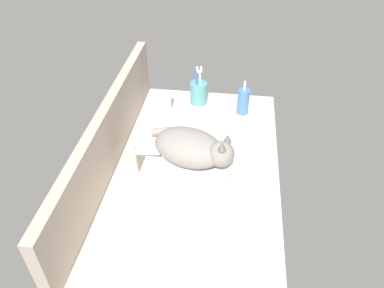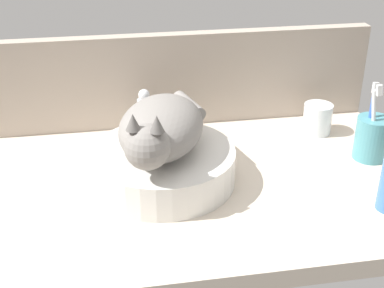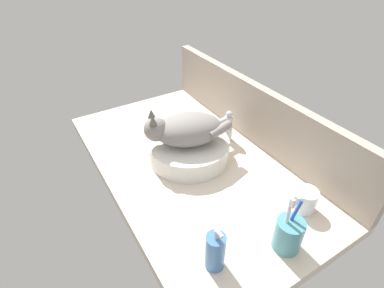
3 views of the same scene
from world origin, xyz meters
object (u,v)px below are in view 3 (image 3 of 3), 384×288
Objects in this scene: toothbrush_cup at (288,234)px; water_glass at (305,201)px; sink_basin at (189,149)px; faucet at (226,125)px; soap_dispenser at (215,251)px; cat at (185,129)px.

water_glass is (-7.07, 15.01, -1.96)cm from toothbrush_cup.
faucet reaches higher than sink_basin.
sink_basin is 1.66× the size of toothbrush_cup.
water_glass is at bearing -2.08° from faucet.
soap_dispenser is 35.45cm from water_glass.
cat is (-0.38, -1.32, 9.52)cm from sink_basin.
cat is 47.14cm from soap_dispenser.
toothbrush_cup reaches higher than sink_basin.
toothbrush_cup is at bearing 74.35° from soap_dispenser.
cat is at bearing -86.29° from faucet.
faucet reaches higher than water_glass.
faucet is at bearing 93.71° from cat.
cat is 21.14cm from faucet.
sink_basin is 9.62cm from cat.
water_glass is at bearing 23.91° from cat.
faucet is at bearing 95.11° from sink_basin.
soap_dispenser is at bearing -87.76° from water_glass.
faucet is 0.92× the size of soap_dispenser.
soap_dispenser is 1.94× the size of water_glass.
faucet is at bearing 177.92° from water_glass.
cat is 49.95cm from toothbrush_cup.
soap_dispenser is (43.48, -16.66, -7.38)cm from cat.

